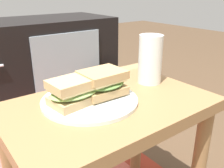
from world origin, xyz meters
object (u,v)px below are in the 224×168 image
Objects in this scene: plate at (90,100)px; sandwich_back at (103,82)px; beer_glass at (150,61)px; tv_cabinet at (34,68)px; sandwich_front at (75,91)px; paper_bag at (130,93)px.

sandwich_back is (0.04, -0.00, 0.04)m from plate.
beer_glass is at bearing 2.61° from plate.
beer_glass reaches higher than tv_cabinet.
beer_glass is at bearing 3.40° from sandwich_back.
plate is at bearing 179.00° from sandwich_back.
plate is (-0.18, -0.92, 0.17)m from tv_cabinet.
sandwich_back is (0.08, -0.00, 0.00)m from sandwich_front.
plate is at bearing -100.90° from tv_cabinet.
beer_glass is at bearing -86.31° from tv_cabinet.
paper_bag is at bearing 53.68° from beer_glass.
beer_glass reaches higher than sandwich_front.
sandwich_front is 1.15× the size of sandwich_back.
plate reaches higher than paper_bag.
beer_glass is (0.23, 0.01, 0.07)m from plate.
tv_cabinet reaches higher than plate.
paper_bag is (0.36, 0.49, -0.38)m from beer_glass.
sandwich_front is 0.28m from beer_glass.
tv_cabinet is 7.50× the size of sandwich_back.
sandwich_front is at bearing 179.00° from sandwich_back.
sandwich_front is at bearing -103.44° from tv_cabinet.
sandwich_front is 0.08m from sandwich_back.
sandwich_front is at bearing 179.00° from plate.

